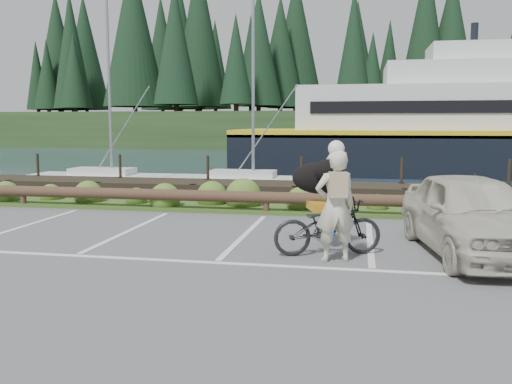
# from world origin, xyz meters

# --- Properties ---
(ground) EXTENTS (72.00, 72.00, 0.00)m
(ground) POSITION_xyz_m (0.00, 0.00, 0.00)
(ground) COLOR #505052
(harbor_backdrop) EXTENTS (170.00, 160.00, 30.00)m
(harbor_backdrop) POSITION_xyz_m (0.39, 78.52, -0.00)
(harbor_backdrop) COLOR #1B2D41
(harbor_backdrop) RESTS_ON ground
(vegetation_strip) EXTENTS (34.00, 1.60, 0.10)m
(vegetation_strip) POSITION_xyz_m (0.00, 5.30, 0.05)
(vegetation_strip) COLOR #3D5B21
(vegetation_strip) RESTS_ON ground
(log_rail) EXTENTS (32.00, 0.30, 0.60)m
(log_rail) POSITION_xyz_m (0.00, 4.60, 0.00)
(log_rail) COLOR #443021
(log_rail) RESTS_ON ground
(bicycle) EXTENTS (2.08, 1.28, 1.03)m
(bicycle) POSITION_xyz_m (1.82, 0.55, 0.52)
(bicycle) COLOR black
(bicycle) RESTS_ON ground
(cyclist) EXTENTS (0.81, 0.66, 1.92)m
(cyclist) POSITION_xyz_m (1.97, 0.11, 0.96)
(cyclist) COLOR beige
(cyclist) RESTS_ON ground
(dog) EXTENTS (0.82, 1.15, 0.60)m
(dog) POSITION_xyz_m (1.62, 1.14, 1.33)
(dog) COLOR black
(dog) RESTS_ON bicycle
(parked_car) EXTENTS (2.40, 4.57, 1.48)m
(parked_car) POSITION_xyz_m (4.36, 1.10, 0.74)
(parked_car) COLOR beige
(parked_car) RESTS_ON ground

